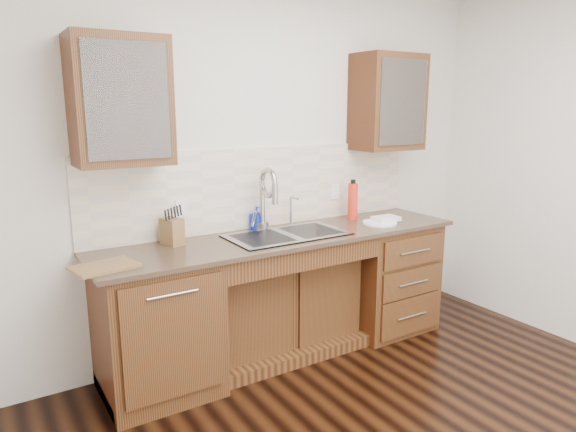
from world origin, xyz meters
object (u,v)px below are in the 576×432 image
knife_block (172,232)px  cutting_board (105,267)px  water_bottle (353,201)px  plate (380,223)px  soap_bottle (257,218)px

knife_block → cutting_board: knife_block is taller
water_bottle → plate: water_bottle is taller
water_bottle → cutting_board: bearing=-172.6°
plate → knife_block: bearing=170.4°
knife_block → water_bottle: bearing=-15.9°
soap_bottle → plate: bearing=-45.3°
cutting_board → knife_block: bearing=29.8°
soap_bottle → plate: size_ratio=0.64×
plate → knife_block: size_ratio=1.53×
water_bottle → plate: (0.08, -0.24, -0.14)m
water_bottle → plate: bearing=-71.6°
plate → cutting_board: 2.06m
knife_block → plate: bearing=-24.5°
soap_bottle → plate: (0.88, -0.35, -0.08)m
water_bottle → plate: size_ratio=1.10×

